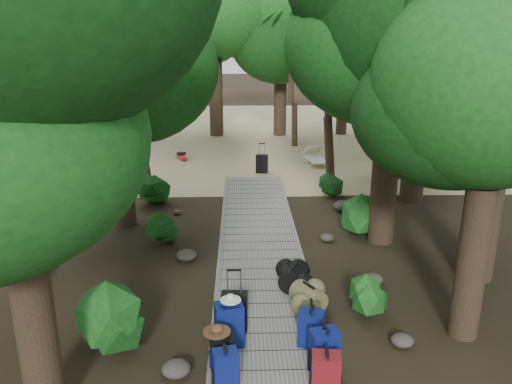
{
  "coord_description": "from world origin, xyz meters",
  "views": [
    {
      "loc": [
        -0.46,
        -10.49,
        5.04
      ],
      "look_at": [
        -0.04,
        2.36,
        1.0
      ],
      "focal_mm": 35.0,
      "sensor_mm": 36.0,
      "label": 1
    }
  ],
  "objects_px": {
    "backpack_right_c": "(311,327)",
    "kayak": "(181,155)",
    "backpack_left_c": "(229,323)",
    "backpack_left_b": "(222,350)",
    "backpack_right_a": "(326,373)",
    "backpack_right_b": "(324,349)",
    "suitcase_on_boardwalk": "(234,311)",
    "backpack_left_a": "(226,367)",
    "sun_lounger": "(316,156)",
    "duffel_right_khaki": "(308,297)",
    "duffel_right_black": "(294,276)",
    "backpack_right_d": "(311,314)",
    "lone_suitcase_on_sand": "(262,164)"
  },
  "relations": [
    {
      "from": "backpack_right_d",
      "to": "duffel_right_black",
      "type": "height_order",
      "value": "backpack_right_d"
    },
    {
      "from": "backpack_left_b",
      "to": "backpack_right_b",
      "type": "xyz_separation_m",
      "value": [
        1.56,
        -0.09,
        0.05
      ]
    },
    {
      "from": "backpack_right_a",
      "to": "backpack_right_c",
      "type": "xyz_separation_m",
      "value": [
        -0.04,
        1.19,
        -0.02
      ]
    },
    {
      "from": "backpack_right_d",
      "to": "sun_lounger",
      "type": "relative_size",
      "value": 0.24
    },
    {
      "from": "duffel_right_khaki",
      "to": "suitcase_on_boardwalk",
      "type": "bearing_deg",
      "value": 176.65
    },
    {
      "from": "sun_lounger",
      "to": "kayak",
      "type": "bearing_deg",
      "value": 155.48
    },
    {
      "from": "backpack_right_c",
      "to": "kayak",
      "type": "bearing_deg",
      "value": 125.33
    },
    {
      "from": "backpack_left_b",
      "to": "kayak",
      "type": "distance_m",
      "value": 14.5
    },
    {
      "from": "duffel_right_black",
      "to": "duffel_right_khaki",
      "type": "bearing_deg",
      "value": -54.09
    },
    {
      "from": "backpack_right_b",
      "to": "duffel_right_black",
      "type": "bearing_deg",
      "value": 79.86
    },
    {
      "from": "backpack_left_c",
      "to": "backpack_right_a",
      "type": "distance_m",
      "value": 1.87
    },
    {
      "from": "backpack_left_c",
      "to": "kayak",
      "type": "relative_size",
      "value": 0.27
    },
    {
      "from": "backpack_left_b",
      "to": "backpack_left_c",
      "type": "height_order",
      "value": "backpack_left_c"
    },
    {
      "from": "backpack_left_c",
      "to": "sun_lounger",
      "type": "bearing_deg",
      "value": 63.67
    },
    {
      "from": "backpack_left_a",
      "to": "backpack_right_a",
      "type": "bearing_deg",
      "value": -21.22
    },
    {
      "from": "backpack_left_c",
      "to": "sun_lounger",
      "type": "distance_m",
      "value": 12.88
    },
    {
      "from": "backpack_left_b",
      "to": "duffel_right_black",
      "type": "relative_size",
      "value": 0.9
    },
    {
      "from": "backpack_left_c",
      "to": "backpack_right_b",
      "type": "xyz_separation_m",
      "value": [
        1.46,
        -0.71,
        -0.04
      ]
    },
    {
      "from": "backpack_left_c",
      "to": "sun_lounger",
      "type": "relative_size",
      "value": 0.4
    },
    {
      "from": "backpack_right_a",
      "to": "backpack_right_b",
      "type": "distance_m",
      "value": 0.54
    },
    {
      "from": "backpack_left_c",
      "to": "duffel_right_khaki",
      "type": "height_order",
      "value": "backpack_left_c"
    },
    {
      "from": "kayak",
      "to": "sun_lounger",
      "type": "distance_m",
      "value": 5.75
    },
    {
      "from": "backpack_left_a",
      "to": "backpack_left_b",
      "type": "xyz_separation_m",
      "value": [
        -0.07,
        0.42,
        -0.01
      ]
    },
    {
      "from": "backpack_right_a",
      "to": "suitcase_on_boardwalk",
      "type": "distance_m",
      "value": 2.16
    },
    {
      "from": "backpack_left_b",
      "to": "suitcase_on_boardwalk",
      "type": "xyz_separation_m",
      "value": [
        0.18,
        1.09,
        0.02
      ]
    },
    {
      "from": "backpack_left_a",
      "to": "duffel_right_khaki",
      "type": "relative_size",
      "value": 1.03
    },
    {
      "from": "duffel_right_black",
      "to": "backpack_left_c",
      "type": "bearing_deg",
      "value": -99.89
    },
    {
      "from": "backpack_left_a",
      "to": "backpack_left_b",
      "type": "bearing_deg",
      "value": 86.03
    },
    {
      "from": "backpack_right_c",
      "to": "duffel_right_khaki",
      "type": "distance_m",
      "value": 1.23
    },
    {
      "from": "backpack_right_c",
      "to": "duffel_right_khaki",
      "type": "height_order",
      "value": "backpack_right_c"
    },
    {
      "from": "backpack_right_b",
      "to": "duffel_right_khaki",
      "type": "xyz_separation_m",
      "value": [
        0.01,
        1.87,
        -0.16
      ]
    },
    {
      "from": "backpack_left_b",
      "to": "backpack_left_a",
      "type": "bearing_deg",
      "value": -89.01
    },
    {
      "from": "duffel_right_black",
      "to": "backpack_right_a",
      "type": "bearing_deg",
      "value": -64.84
    },
    {
      "from": "backpack_right_a",
      "to": "duffel_right_black",
      "type": "xyz_separation_m",
      "value": [
        -0.1,
        3.21,
        -0.13
      ]
    },
    {
      "from": "backpack_left_b",
      "to": "suitcase_on_boardwalk",
      "type": "bearing_deg",
      "value": 72.43
    },
    {
      "from": "backpack_right_b",
      "to": "backpack_left_c",
      "type": "bearing_deg",
      "value": 140.45
    },
    {
      "from": "backpack_right_d",
      "to": "sun_lounger",
      "type": "xyz_separation_m",
      "value": [
        1.88,
        11.95,
        -0.01
      ]
    },
    {
      "from": "backpack_left_a",
      "to": "lone_suitcase_on_sand",
      "type": "xyz_separation_m",
      "value": [
        1.07,
        12.28,
        -0.09
      ]
    },
    {
      "from": "lone_suitcase_on_sand",
      "to": "sun_lounger",
      "type": "xyz_separation_m",
      "value": [
        2.27,
        1.19,
        -0.01
      ]
    },
    {
      "from": "backpack_right_a",
      "to": "lone_suitcase_on_sand",
      "type": "xyz_separation_m",
      "value": [
        -0.36,
        12.49,
        -0.11
      ]
    },
    {
      "from": "backpack_left_a",
      "to": "backpack_right_a",
      "type": "relative_size",
      "value": 0.93
    },
    {
      "from": "backpack_right_c",
      "to": "duffel_right_black",
      "type": "xyz_separation_m",
      "value": [
        -0.06,
        2.02,
        -0.11
      ]
    },
    {
      "from": "kayak",
      "to": "backpack_left_a",
      "type": "bearing_deg",
      "value": -98.3
    },
    {
      "from": "backpack_left_a",
      "to": "lone_suitcase_on_sand",
      "type": "relative_size",
      "value": 0.97
    },
    {
      "from": "duffel_right_khaki",
      "to": "backpack_left_c",
      "type": "bearing_deg",
      "value": -171.27
    },
    {
      "from": "backpack_left_c",
      "to": "backpack_left_b",
      "type": "bearing_deg",
      "value": -110.74
    },
    {
      "from": "duffel_right_khaki",
      "to": "lone_suitcase_on_sand",
      "type": "relative_size",
      "value": 0.94
    },
    {
      "from": "backpack_left_b",
      "to": "backpack_right_c",
      "type": "height_order",
      "value": "backpack_right_c"
    },
    {
      "from": "duffel_right_black",
      "to": "lone_suitcase_on_sand",
      "type": "distance_m",
      "value": 9.28
    },
    {
      "from": "backpack_left_b",
      "to": "backpack_right_b",
      "type": "distance_m",
      "value": 1.56
    }
  ]
}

